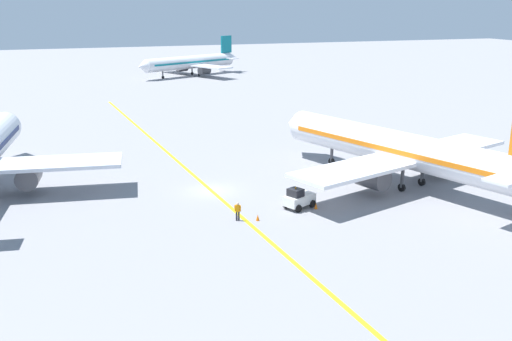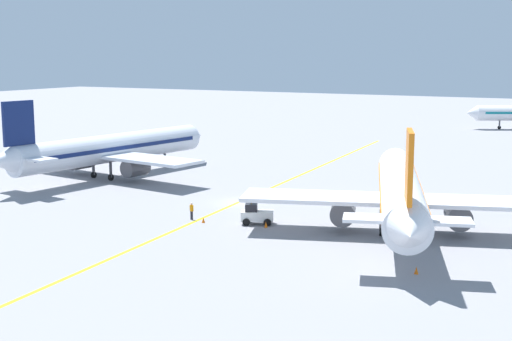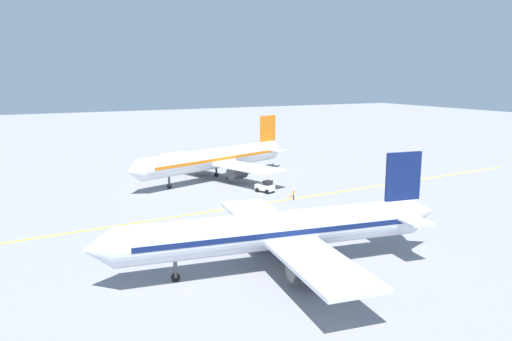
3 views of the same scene
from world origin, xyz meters
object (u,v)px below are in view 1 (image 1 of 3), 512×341
Objects in this scene: traffic_cone_mid_apron at (258,218)px; traffic_cone_by_wingtip at (316,206)px; ground_crew_worker at (238,211)px; airplane_distant_taxiing at (191,62)px; baggage_tug_white at (299,199)px; airplane_adjacent_stand at (402,150)px.

traffic_cone_by_wingtip is at bearing 10.54° from traffic_cone_mid_apron.
ground_crew_worker reaches higher than traffic_cone_by_wingtip.
airplane_distant_taxiing is 106.10m from ground_crew_worker.
airplane_distant_taxiing is 103.74m from baggage_tug_white.
traffic_cone_by_wingtip is at bearing -160.66° from airplane_adjacent_stand.
baggage_tug_white reaches higher than traffic_cone_mid_apron.
traffic_cone_mid_apron is (-17.43, -5.12, -3.43)m from airplane_adjacent_stand.
baggage_tug_white is at bearing -97.68° from airplane_distant_taxiing.
airplane_adjacent_stand is 1.16× the size of airplane_distant_taxiing.
airplane_adjacent_stand reaches higher than traffic_cone_mid_apron.
airplane_adjacent_stand is 12.52m from traffic_cone_by_wingtip.
airplane_distant_taxiing reaches higher than traffic_cone_by_wingtip.
baggage_tug_white is 1.72m from traffic_cone_by_wingtip.
airplane_adjacent_stand reaches higher than traffic_cone_by_wingtip.
ground_crew_worker is 1.85m from traffic_cone_mid_apron.
baggage_tug_white is 2.00× the size of ground_crew_worker.
airplane_distant_taxiing is 54.28× the size of traffic_cone_by_wingtip.
traffic_cone_mid_apron is at bearing -17.80° from ground_crew_worker.
airplane_adjacent_stand is 10.32× the size of baggage_tug_white.
ground_crew_worker is (-6.32, -1.35, 0.01)m from baggage_tug_white.
airplane_adjacent_stand reaches higher than airplane_distant_taxiing.
baggage_tug_white reaches higher than traffic_cone_by_wingtip.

